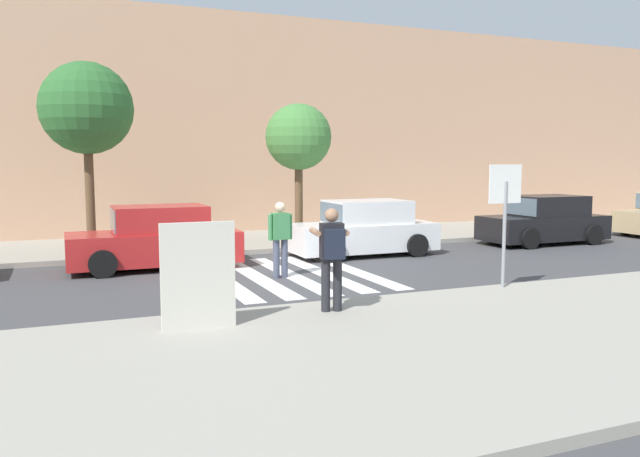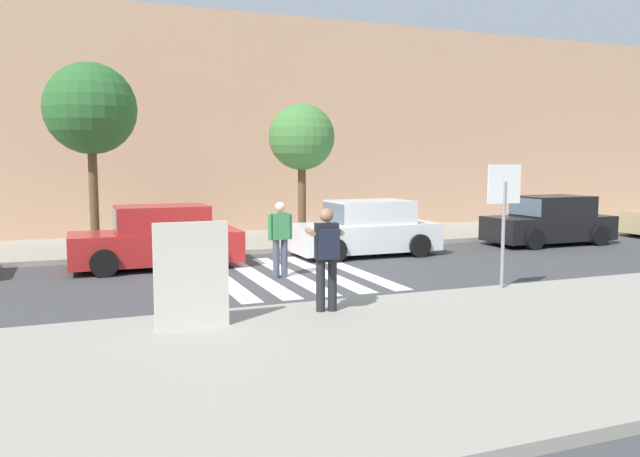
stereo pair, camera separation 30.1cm
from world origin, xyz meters
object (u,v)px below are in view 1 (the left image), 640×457
Objects in this scene: parked_car_black at (544,221)px; parked_car_red at (156,239)px; pedestrian_crossing at (280,235)px; advertising_board at (198,276)px; photographer_with_backpack at (332,250)px; parked_car_white at (364,230)px; street_tree_west at (87,109)px; stop_sign at (505,198)px; street_tree_center at (299,138)px.

parked_car_red is at bearing 180.00° from parked_car_black.
pedestrian_crossing is 1.08× the size of advertising_board.
parked_car_white is at bearing 59.30° from photographer_with_backpack.
parked_car_red is at bearing 107.36° from photographer_with_backpack.
parked_car_white is 2.56× the size of advertising_board.
parked_car_black is at bearing -9.18° from street_tree_west.
street_tree_west is at bearing 97.24° from advertising_board.
stop_sign is 0.58× the size of street_tree_center.
stop_sign is 6.34m from advertising_board.
parked_car_red is 0.97× the size of street_tree_center.
parked_car_red is 0.80× the size of street_tree_west.
stop_sign reaches higher than parked_car_black.
pedestrian_crossing is at bearing -166.35° from parked_car_black.
parked_car_red is (-5.92, 5.75, -1.18)m from stop_sign.
street_tree_west reaches higher than parked_car_white.
parked_car_white and parked_car_black have the same top height.
parked_car_black is (12.20, -0.00, 0.00)m from parked_car_red.
photographer_with_backpack is 0.42× the size of parked_car_white.
parked_car_red is 2.56× the size of advertising_board.
advertising_board reaches higher than pedestrian_crossing.
pedestrian_crossing is 4.96m from advertising_board.
street_tree_center reaches higher than parked_car_red.
stop_sign reaches higher than advertising_board.
street_tree_west reaches higher than stop_sign.
parked_car_white is 8.87m from advertising_board.
stop_sign is at bearing -43.92° from pedestrian_crossing.
photographer_with_backpack is at bearing -68.36° from street_tree_west.
advertising_board is (-12.50, -6.52, 0.21)m from parked_car_black.
advertising_board reaches higher than parked_car_white.
street_tree_west is 3.20× the size of advertising_board.
street_tree_center reaches higher than photographer_with_backpack.
stop_sign is 11.01m from street_tree_west.
stop_sign is 4.06m from photographer_with_backpack.
parked_car_red is at bearing 135.54° from pedestrian_crossing.
street_tree_west reaches higher than advertising_board.
parked_car_white is at bearing -17.16° from street_tree_west.
advertising_board is at bearing -123.22° from pedestrian_crossing.
parked_car_black is at bearing 42.47° from stop_sign.
stop_sign is at bearing -79.34° from street_tree_center.
parked_car_black is at bearing 27.56° from advertising_board.
stop_sign is 0.59× the size of parked_car_white.
street_tree_center is at bearing 100.66° from stop_sign.
parked_car_black is 0.97× the size of street_tree_center.
stop_sign is 8.60m from parked_car_black.
advertising_board is (-4.78, -8.43, -2.39)m from street_tree_center.
street_tree_center is 2.63× the size of advertising_board.
parked_car_black is 8.37m from street_tree_center.
advertising_board is (-2.72, -4.15, -0.03)m from pedestrian_crossing.
advertising_board reaches higher than parked_car_red.
street_tree_west is at bearing 170.82° from parked_car_black.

